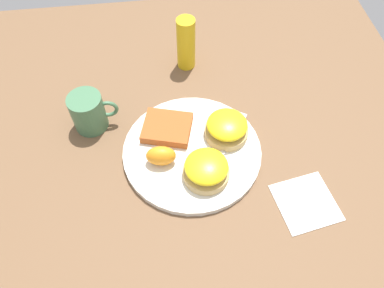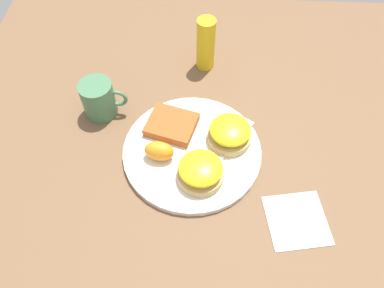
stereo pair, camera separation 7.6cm
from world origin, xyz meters
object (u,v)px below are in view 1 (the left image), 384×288
orange_wedge (161,156)px  fork (227,144)px  sandwich_benedict_left (206,169)px  sandwich_benedict_right (227,128)px  hashbrown_patty (167,128)px  condiment_bottle (186,44)px  cup (89,112)px

orange_wedge → fork: (0.14, 0.02, -0.02)m
sandwich_benedict_left → sandwich_benedict_right: 0.11m
hashbrown_patty → sandwich_benedict_right: bearing=-11.8°
condiment_bottle → fork: bearing=-78.3°
fork → cup: bearing=160.5°
sandwich_benedict_left → cup: 0.28m
fork → condiment_bottle: 0.27m
sandwich_benedict_right → fork: size_ratio=0.49×
orange_wedge → fork: 0.14m
orange_wedge → cup: bearing=138.9°
orange_wedge → cup: cup is taller
sandwich_benedict_left → sandwich_benedict_right: size_ratio=1.00×
fork → cup: cup is taller
sandwich_benedict_left → orange_wedge: 0.09m
cup → condiment_bottle: bearing=35.7°
sandwich_benedict_left → orange_wedge: (-0.08, 0.04, -0.00)m
orange_wedge → condiment_bottle: size_ratio=0.45×
sandwich_benedict_right → hashbrown_patty: size_ratio=0.92×
sandwich_benedict_right → fork: sandwich_benedict_right is taller
sandwich_benedict_left → hashbrown_patty: sandwich_benedict_left is taller
sandwich_benedict_left → orange_wedge: sandwich_benedict_left is taller
sandwich_benedict_right → cup: size_ratio=0.91×
orange_wedge → cup: size_ratio=0.59×
condiment_bottle → cup: bearing=-144.3°
sandwich_benedict_left → hashbrown_patty: (-0.07, 0.12, -0.01)m
sandwich_benedict_left → hashbrown_patty: 0.14m
orange_wedge → condiment_bottle: bearing=73.7°
sandwich_benedict_left → fork: size_ratio=0.49×
sandwich_benedict_left → sandwich_benedict_right: same height
orange_wedge → fork: size_ratio=0.32×
fork → sandwich_benedict_right: bearing=84.0°
hashbrown_patty → condiment_bottle: (0.07, 0.21, 0.04)m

